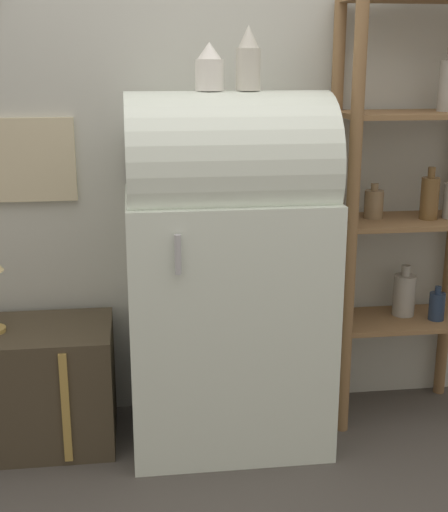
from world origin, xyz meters
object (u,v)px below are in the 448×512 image
object	(u,v)px
refrigerator	(227,270)
suitcase_trunk	(16,387)
vase_center	(248,60)
vase_left	(209,68)

from	to	relation	value
refrigerator	suitcase_trunk	distance (m)	0.97
suitcase_trunk	vase_center	xyz separation A→B (m)	(0.92, -0.03, 1.26)
suitcase_trunk	vase_left	size ratio (longest dim) A/B	4.52
suitcase_trunk	vase_left	bearing A→B (deg)	-2.09
vase_center	refrigerator	bearing A→B (deg)	-178.00
vase_center	vase_left	bearing A→B (deg)	177.40
suitcase_trunk	vase_center	world-z (taller)	vase_center
suitcase_trunk	vase_left	xyz separation A→B (m)	(0.78, -0.03, 1.23)
vase_left	vase_center	world-z (taller)	vase_center
refrigerator	vase_left	distance (m)	0.77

